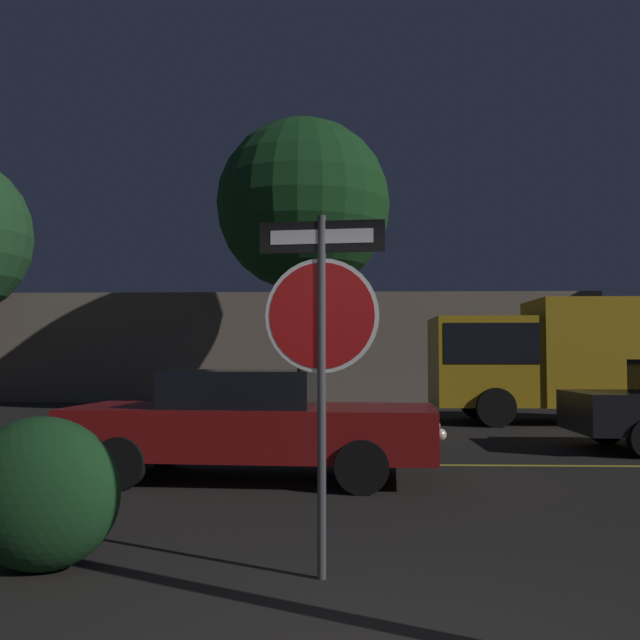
% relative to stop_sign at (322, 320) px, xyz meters
% --- Properties ---
extents(road_center_stripe, '(36.05, 0.12, 0.01)m').
position_rel_stop_sign_xyz_m(road_center_stripe, '(0.29, 5.11, -1.76)').
color(road_center_stripe, gold).
rests_on(road_center_stripe, ground_plane).
extents(stop_sign, '(0.88, 0.12, 2.49)m').
position_rel_stop_sign_xyz_m(stop_sign, '(0.00, 0.00, 0.00)').
color(stop_sign, '#4C4C51').
rests_on(stop_sign, ground_plane).
extents(hedge_bush_1, '(1.13, 0.70, 1.09)m').
position_rel_stop_sign_xyz_m(hedge_bush_1, '(-1.99, 0.09, -1.22)').
color(hedge_bush_1, '#19421E').
rests_on(hedge_bush_1, ground_plane).
extents(passing_car_2, '(4.62, 2.06, 1.34)m').
position_rel_stop_sign_xyz_m(passing_car_2, '(-1.01, 3.89, -1.08)').
color(passing_car_2, maroon).
rests_on(passing_car_2, ground_plane).
extents(delivery_truck, '(5.99, 2.41, 2.79)m').
position_rel_stop_sign_xyz_m(delivery_truck, '(5.08, 11.54, -0.23)').
color(delivery_truck, gold).
rests_on(delivery_truck, ground_plane).
extents(tree_2, '(4.63, 4.63, 7.87)m').
position_rel_stop_sign_xyz_m(tree_2, '(-0.99, 13.95, 3.78)').
color(tree_2, '#422D1E').
rests_on(tree_2, ground_plane).
extents(building_backdrop, '(21.64, 3.19, 3.60)m').
position_rel_stop_sign_xyz_m(building_backdrop, '(-2.50, 19.65, 0.04)').
color(building_backdrop, '#7A6B5B').
rests_on(building_backdrop, ground_plane).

